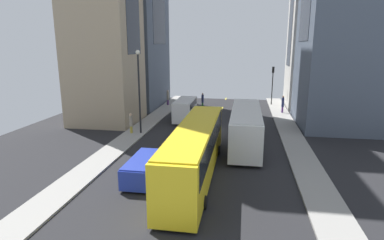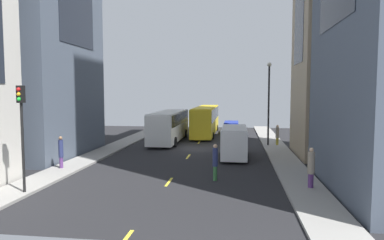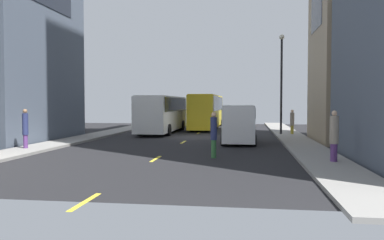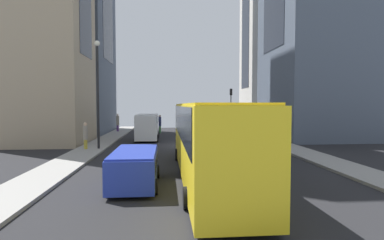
{
  "view_description": "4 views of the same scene",
  "coord_description": "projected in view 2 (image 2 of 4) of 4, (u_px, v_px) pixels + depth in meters",
  "views": [
    {
      "loc": [
        -3.12,
        32.36,
        8.92
      ],
      "look_at": [
        1.52,
        4.63,
        2.26
      ],
      "focal_mm": 29.76,
      "sensor_mm": 36.0,
      "label": 1
    },
    {
      "loc": [
        4.03,
        -32.7,
        5.41
      ],
      "look_at": [
        -0.43,
        1.6,
        2.66
      ],
      "focal_mm": 32.07,
      "sensor_mm": 36.0,
      "label": 2
    },
    {
      "loc": [
        4.36,
        -31.06,
        2.69
      ],
      "look_at": [
        0.04,
        -0.16,
        1.38
      ],
      "focal_mm": 36.59,
      "sensor_mm": 36.0,
      "label": 3
    },
    {
      "loc": [
        2.0,
        26.54,
        3.53
      ],
      "look_at": [
        0.12,
        4.42,
        2.43
      ],
      "focal_mm": 28.74,
      "sensor_mm": 36.0,
      "label": 4
    }
  ],
  "objects": [
    {
      "name": "city_bus_white",
      "position": [
        169.0,
        124.0,
        37.86
      ],
      "size": [
        2.8,
        11.45,
        3.35
      ],
      "color": "silver",
      "rests_on": "ground"
    },
    {
      "name": "lane_stripe_1",
      "position": [
        169.0,
        182.0,
        20.81
      ],
      "size": [
        0.16,
        2.0,
        0.01
      ],
      "primitive_type": "cube",
      "color": "yellow",
      "rests_on": "ground"
    },
    {
      "name": "streetcar_yellow",
      "position": [
        206.0,
        118.0,
        44.73
      ],
      "size": [
        2.7,
        14.63,
        3.59
      ],
      "color": "yellow",
      "rests_on": "ground"
    },
    {
      "name": "pedestrian_walking_far",
      "position": [
        311.0,
        167.0,
        19.0
      ],
      "size": [
        0.39,
        0.39,
        2.24
      ],
      "rotation": [
        0.0,
        0.0,
        3.16
      ],
      "color": "#593372",
      "rests_on": "ground"
    },
    {
      "name": "pedestrian_crossing_mid",
      "position": [
        215.0,
        161.0,
        21.1
      ],
      "size": [
        0.33,
        0.33,
        2.27
      ],
      "rotation": [
        0.0,
        0.0,
        3.9
      ],
      "color": "#336B38",
      "rests_on": "ground"
    },
    {
      "name": "traffic_light_near_corner",
      "position": [
        21.0,
        118.0,
        17.9
      ],
      "size": [
        0.32,
        0.44,
        5.64
      ],
      "color": "black",
      "rests_on": "ground"
    },
    {
      "name": "pedestrian_crossing_near",
      "position": [
        61.0,
        151.0,
        23.94
      ],
      "size": [
        0.33,
        0.33,
        2.24
      ],
      "rotation": [
        0.0,
        0.0,
        6.03
      ],
      "color": "#593372",
      "rests_on": "ground"
    },
    {
      "name": "ground_plane",
      "position": [
        194.0,
        149.0,
        33.27
      ],
      "size": [
        42.02,
        42.02,
        0.0
      ],
      "primitive_type": "plane",
      "color": "black"
    },
    {
      "name": "delivery_van_white",
      "position": [
        234.0,
        140.0,
        28.37
      ],
      "size": [
        2.25,
        5.52,
        2.58
      ],
      "color": "white",
      "rests_on": "ground"
    },
    {
      "name": "lane_stripe_5",
      "position": [
        211.0,
        127.0,
        54.03
      ],
      "size": [
        0.16,
        2.0,
        0.01
      ],
      "primitive_type": "cube",
      "color": "yellow",
      "rests_on": "ground"
    },
    {
      "name": "car_blue_0",
      "position": [
        231.0,
        127.0,
        45.75
      ],
      "size": [
        2.05,
        4.49,
        1.55
      ],
      "color": "#2338AD",
      "rests_on": "ground"
    },
    {
      "name": "lane_stripe_2",
      "position": [
        188.0,
        157.0,
        29.12
      ],
      "size": [
        0.16,
        2.0,
        0.01
      ],
      "primitive_type": "cube",
      "color": "yellow",
      "rests_on": "ground"
    },
    {
      "name": "streetlamp_near",
      "position": [
        269.0,
        96.0,
        34.24
      ],
      "size": [
        0.44,
        0.44,
        8.28
      ],
      "color": "black",
      "rests_on": "ground"
    },
    {
      "name": "lane_stripe_4",
      "position": [
        206.0,
        133.0,
        45.73
      ],
      "size": [
        0.16,
        2.0,
        0.01
      ],
      "primitive_type": "cube",
      "color": "yellow",
      "rests_on": "ground"
    },
    {
      "name": "sidewalk_east",
      "position": [
        277.0,
        150.0,
        32.25
      ],
      "size": [
        2.29,
        44.0,
        0.15
      ],
      "primitive_type": "cube",
      "color": "gray",
      "rests_on": "ground"
    },
    {
      "name": "lane_stripe_3",
      "position": [
        199.0,
        142.0,
        37.42
      ],
      "size": [
        0.16,
        2.0,
        0.01
      ],
      "primitive_type": "cube",
      "color": "yellow",
      "rests_on": "ground"
    },
    {
      "name": "sidewalk_west",
      "position": [
        116.0,
        146.0,
        34.28
      ],
      "size": [
        2.29,
        44.0,
        0.15
      ],
      "primitive_type": "cube",
      "color": "gray",
      "rests_on": "ground"
    },
    {
      "name": "pedestrian_waiting_curb",
      "position": [
        277.0,
        134.0,
        34.61
      ],
      "size": [
        0.35,
        0.35,
        2.04
      ],
      "rotation": [
        0.0,
        0.0,
        0.89
      ],
      "color": "gold",
      "rests_on": "ground"
    }
  ]
}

